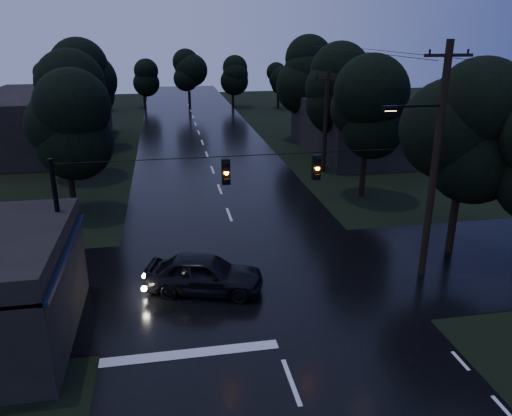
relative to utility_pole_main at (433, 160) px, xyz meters
name	(u,v)px	position (x,y,z in m)	size (l,w,h in m)	color
main_road	(213,170)	(-7.41, 19.00, -5.26)	(12.00, 120.00, 0.02)	black
cross_street	(253,278)	(-7.41, 1.00, -5.26)	(60.00, 9.00, 0.02)	black
building_far_right	(366,127)	(6.59, 23.00, -3.06)	(10.00, 14.00, 4.40)	black
building_far_left	(45,121)	(-21.41, 29.00, -2.76)	(10.00, 16.00, 5.00)	black
utility_pole_main	(433,160)	(0.00, 0.00, 0.00)	(3.50, 0.30, 10.00)	black
utility_pole_far	(326,121)	(0.89, 17.00, -1.38)	(2.00, 0.30, 7.50)	black
anchor_pole_left	(61,236)	(-14.91, 0.00, -2.26)	(0.18, 0.18, 6.00)	black
span_signals	(271,168)	(-6.85, -0.01, -0.01)	(15.00, 0.37, 1.12)	black
tree_corner_near	(466,131)	(2.59, 2.00, 0.74)	(4.48, 4.48, 9.44)	black
tree_left_a	(64,125)	(-16.41, 11.00, -0.02)	(3.92, 3.92, 8.26)	black
tree_left_b	(74,100)	(-17.01, 19.00, 0.36)	(4.20, 4.20, 8.85)	black
tree_left_c	(85,81)	(-17.61, 29.00, 0.74)	(4.48, 4.48, 9.44)	black
tree_right_a	(368,110)	(1.59, 11.00, 0.36)	(4.20, 4.20, 8.85)	black
tree_right_b	(335,89)	(2.19, 19.00, 0.74)	(4.48, 4.48, 9.44)	black
tree_right_c	(307,73)	(2.79, 29.00, 1.11)	(4.76, 4.76, 10.03)	black
car	(205,273)	(-9.56, 0.21, -4.44)	(1.94, 4.83, 1.65)	black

